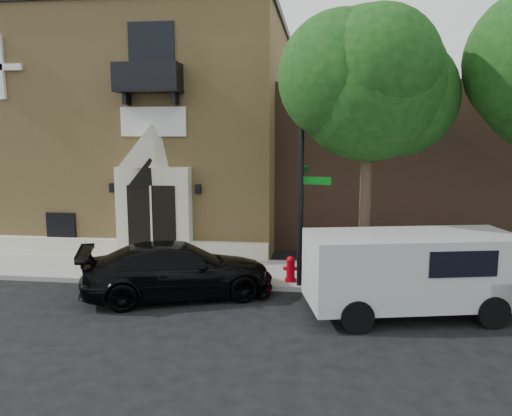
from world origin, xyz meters
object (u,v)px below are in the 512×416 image
(fire_hydrant, at_px, (291,269))
(cargo_van, at_px, (418,270))
(pedestrian_near, at_px, (431,254))
(black_sedan, at_px, (179,270))
(dumpster, at_px, (438,263))
(street_sign, at_px, (302,183))

(fire_hydrant, bearing_deg, cargo_van, -31.26)
(cargo_van, relative_size, pedestrian_near, 3.31)
(black_sedan, xyz_separation_m, fire_hydrant, (3.02, 1.37, -0.24))
(fire_hydrant, relative_size, pedestrian_near, 0.47)
(black_sedan, relative_size, cargo_van, 0.97)
(cargo_van, xyz_separation_m, pedestrian_near, (0.84, 2.52, -0.20))
(dumpster, distance_m, pedestrian_near, 0.54)
(cargo_van, xyz_separation_m, fire_hydrant, (-3.27, 1.99, -0.64))
(cargo_van, distance_m, dumpster, 2.23)
(black_sedan, relative_size, pedestrian_near, 3.22)
(black_sedan, distance_m, street_sign, 4.21)
(street_sign, distance_m, fire_hydrant, 2.64)
(street_sign, relative_size, dumpster, 2.53)
(fire_hydrant, xyz_separation_m, dumpster, (4.20, 0.02, 0.31))
(black_sedan, height_order, dumpster, black_sedan)
(cargo_van, height_order, street_sign, street_sign)
(cargo_van, height_order, dumpster, cargo_van)
(street_sign, distance_m, pedestrian_near, 4.47)
(street_sign, height_order, dumpster, street_sign)
(cargo_van, height_order, pedestrian_near, cargo_van)
(black_sedan, height_order, pedestrian_near, pedestrian_near)
(black_sedan, bearing_deg, pedestrian_near, -95.76)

